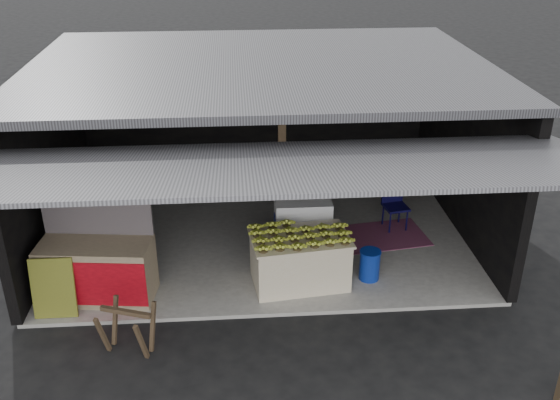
{
  "coord_description": "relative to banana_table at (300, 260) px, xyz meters",
  "views": [
    {
      "loc": [
        -0.41,
        -7.17,
        5.38
      ],
      "look_at": [
        0.24,
        1.51,
        1.1
      ],
      "focal_mm": 40.0,
      "sensor_mm": 36.0,
      "label": 1
    }
  ],
  "objects": [
    {
      "name": "green_signboard",
      "position": [
        -3.48,
        -0.55,
        0.04
      ],
      "size": [
        0.59,
        0.18,
        0.88
      ],
      "primitive_type": "cube",
      "rotation": [
        -0.17,
        0.0,
        0.0
      ],
      "color": "black",
      "rests_on": "concrete_slab"
    },
    {
      "name": "sawhorse",
      "position": [
        -2.36,
        -1.36,
        -0.04
      ],
      "size": [
        0.75,
        0.74,
        0.66
      ],
      "rotation": [
        0.0,
        0.0,
        -0.34
      ],
      "color": "#453522",
      "rests_on": "ground"
    },
    {
      "name": "ground",
      "position": [
        -0.48,
        -0.76,
        -0.46
      ],
      "size": [
        80.0,
        80.0,
        0.0
      ],
      "primitive_type": "plane",
      "color": "black",
      "rests_on": "ground"
    },
    {
      "name": "shophouse",
      "position": [
        -0.48,
        2.05,
        1.64
      ],
      "size": [
        7.4,
        7.29,
        3.02
      ],
      "color": "black",
      "rests_on": "ground"
    },
    {
      "name": "banana_table",
      "position": [
        0.0,
        0.0,
        0.0
      ],
      "size": [
        1.54,
        1.06,
        0.79
      ],
      "rotation": [
        0.0,
        0.0,
        0.12
      ],
      "color": "silver",
      "rests_on": "concrete_slab"
    },
    {
      "name": "concrete_slab",
      "position": [
        -0.48,
        1.74,
        -0.43
      ],
      "size": [
        7.0,
        5.0,
        0.06
      ],
      "primitive_type": "cube",
      "color": "gray",
      "rests_on": "ground"
    },
    {
      "name": "white_crate",
      "position": [
        0.13,
        0.87,
        0.09
      ],
      "size": [
        0.89,
        0.61,
        0.98
      ],
      "rotation": [
        0.0,
        0.0,
        -0.0
      ],
      "color": "white",
      "rests_on": "concrete_slab"
    },
    {
      "name": "neighbor_stall",
      "position": [
        -2.95,
        -0.14,
        0.09
      ],
      "size": [
        1.65,
        0.89,
        1.63
      ],
      "rotation": [
        0.0,
        0.0,
        -0.11
      ],
      "color": "#998466",
      "rests_on": "concrete_slab"
    },
    {
      "name": "magenta_rug",
      "position": [
        1.57,
        1.32,
        -0.39
      ],
      "size": [
        1.63,
        1.2,
        0.01
      ],
      "primitive_type": "cube",
      "rotation": [
        0.0,
        0.0,
        0.14
      ],
      "color": "#721955",
      "rests_on": "concrete_slab"
    },
    {
      "name": "water_barrel",
      "position": [
        1.08,
        0.03,
        -0.17
      ],
      "size": [
        0.31,
        0.31,
        0.46
      ],
      "primitive_type": "cylinder",
      "color": "navy",
      "rests_on": "concrete_slab"
    },
    {
      "name": "banana_pile",
      "position": [
        0.0,
        0.0,
        0.47
      ],
      "size": [
        1.42,
        0.96,
        0.16
      ],
      "primitive_type": null,
      "rotation": [
        0.0,
        0.0,
        0.12
      ],
      "color": "gold",
      "rests_on": "banana_table"
    },
    {
      "name": "picture_frames",
      "position": [
        -0.65,
        4.13,
        1.47
      ],
      "size": [
        1.62,
        0.04,
        0.46
      ],
      "color": "black",
      "rests_on": "shophouse"
    },
    {
      "name": "plastic_chair",
      "position": [
        1.83,
        1.68,
        0.09
      ],
      "size": [
        0.46,
        0.46,
        0.84
      ],
      "rotation": [
        0.0,
        0.0,
        0.18
      ],
      "color": "#0C0A37",
      "rests_on": "concrete_slab"
    }
  ]
}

